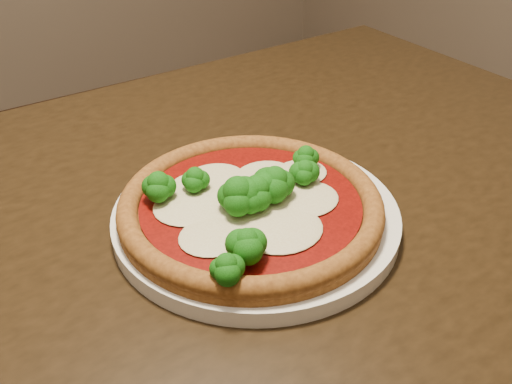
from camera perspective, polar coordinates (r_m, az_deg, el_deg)
dining_table at (r=0.71m, az=-6.64°, el=-8.49°), size 1.27×0.77×0.75m
plate at (r=0.62m, az=0.00°, el=-2.39°), size 0.31×0.31×0.02m
pizza at (r=0.59m, az=-0.59°, el=-1.06°), size 0.28×0.28×0.06m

